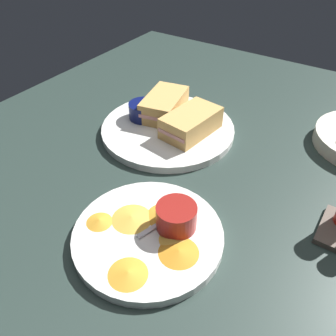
% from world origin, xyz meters
% --- Properties ---
extents(ground_plane, '(1.10, 1.10, 0.03)m').
position_xyz_m(ground_plane, '(0.00, 0.00, -0.01)').
color(ground_plane, '#283833').
extents(plate_sandwich_main, '(0.30, 0.30, 0.02)m').
position_xyz_m(plate_sandwich_main, '(0.00, -0.11, 0.01)').
color(plate_sandwich_main, white).
rests_on(plate_sandwich_main, ground_plane).
extents(sandwich_half_near, '(0.14, 0.09, 0.05)m').
position_xyz_m(sandwich_half_near, '(-0.01, -0.06, 0.04)').
color(sandwich_half_near, tan).
rests_on(sandwich_half_near, plate_sandwich_main).
extents(sandwich_half_far, '(0.14, 0.10, 0.05)m').
position_xyz_m(sandwich_half_far, '(-0.04, -0.15, 0.04)').
color(sandwich_half_far, tan).
rests_on(sandwich_half_far, plate_sandwich_main).
extents(ramekin_dark_sauce, '(0.07, 0.07, 0.04)m').
position_xyz_m(ramekin_dark_sauce, '(0.00, -0.18, 0.04)').
color(ramekin_dark_sauce, '#0C144C').
rests_on(ramekin_dark_sauce, plate_sandwich_main).
extents(spoon_by_dark_ramekin, '(0.03, 0.10, 0.01)m').
position_xyz_m(spoon_by_dark_ramekin, '(0.01, -0.13, 0.02)').
color(spoon_by_dark_ramekin, silver).
rests_on(spoon_by_dark_ramekin, plate_sandwich_main).
extents(plate_chips_companion, '(0.24, 0.24, 0.02)m').
position_xyz_m(plate_chips_companion, '(0.27, 0.03, 0.01)').
color(plate_chips_companion, white).
rests_on(plate_chips_companion, ground_plane).
extents(ramekin_light_gravy, '(0.06, 0.06, 0.04)m').
position_xyz_m(ramekin_light_gravy, '(0.24, 0.06, 0.04)').
color(ramekin_light_gravy, maroon).
rests_on(ramekin_light_gravy, plate_chips_companion).
extents(spoon_by_gravy_ramekin, '(0.10, 0.04, 0.01)m').
position_xyz_m(spoon_by_gravy_ramekin, '(0.23, 0.05, 0.02)').
color(spoon_by_gravy_ramekin, silver).
rests_on(spoon_by_gravy_ramekin, plate_chips_companion).
extents(plantain_chip_scatter, '(0.19, 0.21, 0.01)m').
position_xyz_m(plantain_chip_scatter, '(0.28, 0.03, 0.02)').
color(plantain_chip_scatter, orange).
rests_on(plantain_chip_scatter, plate_chips_companion).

